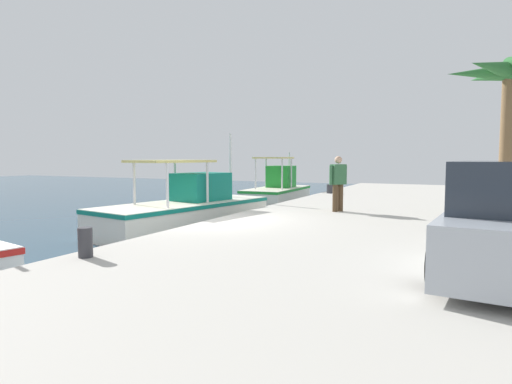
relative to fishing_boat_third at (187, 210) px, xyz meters
The scene contains 7 objects.
quay_pier 7.75m from the fishing_boat_third, 107.12° to the right, with size 36.00×10.00×0.80m, color #BCB7AD.
fishing_boat_third is the anchor object (origin of this frame).
fishing_boat_fourth 9.67m from the fishing_boat_third, ahead, with size 5.43×2.35×2.74m.
fisherman_standing 5.12m from the fishing_boat_third, 81.50° to the right, with size 0.53×0.45×1.66m.
mooring_bollard_nearest 7.49m from the fishing_boat_third, 157.62° to the right, with size 0.23×0.23×0.49m, color #333338.
mooring_bollard_second 7.69m from the fishing_boat_third, 21.78° to the right, with size 0.28×0.28×0.41m, color #333338.
palm_tree 10.11m from the fishing_boat_third, 83.93° to the right, with size 3.12×3.09×4.19m.
Camera 1 is at (-9.66, -5.96, 2.42)m, focal length 30.31 mm.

